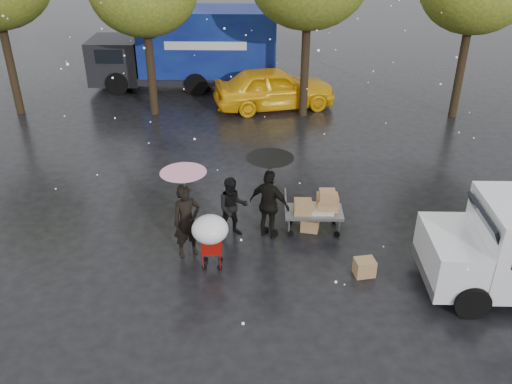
{
  "coord_description": "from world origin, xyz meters",
  "views": [
    {
      "loc": [
        1.06,
        -10.71,
        7.82
      ],
      "look_at": [
        0.8,
        1.0,
        1.37
      ],
      "focal_mm": 38.0,
      "sensor_mm": 36.0,
      "label": 1
    }
  ],
  "objects_px": {
    "vendor_cart": "(317,206)",
    "shopping_cart": "(210,232)",
    "yellow_taxi": "(275,88)",
    "person_black": "(269,204)",
    "person_pink": "(187,221)",
    "blue_truck": "(190,49)"
  },
  "relations": [
    {
      "from": "blue_truck",
      "to": "yellow_taxi",
      "type": "relative_size",
      "value": 1.68
    },
    {
      "from": "person_pink",
      "to": "vendor_cart",
      "type": "distance_m",
      "value": 3.43
    },
    {
      "from": "vendor_cart",
      "to": "person_pink",
      "type": "bearing_deg",
      "value": -160.52
    },
    {
      "from": "person_pink",
      "to": "person_black",
      "type": "bearing_deg",
      "value": -4.57
    },
    {
      "from": "person_pink",
      "to": "blue_truck",
      "type": "bearing_deg",
      "value": 69.07
    },
    {
      "from": "person_pink",
      "to": "yellow_taxi",
      "type": "relative_size",
      "value": 0.38
    },
    {
      "from": "person_black",
      "to": "shopping_cart",
      "type": "xyz_separation_m",
      "value": [
        -1.35,
        -1.48,
        0.12
      ]
    },
    {
      "from": "vendor_cart",
      "to": "shopping_cart",
      "type": "distance_m",
      "value": 3.17
    },
    {
      "from": "person_pink",
      "to": "shopping_cart",
      "type": "relative_size",
      "value": 1.29
    },
    {
      "from": "person_black",
      "to": "yellow_taxi",
      "type": "bearing_deg",
      "value": -63.74
    },
    {
      "from": "person_black",
      "to": "yellow_taxi",
      "type": "xyz_separation_m",
      "value": [
        0.21,
        9.73,
        -0.1
      ]
    },
    {
      "from": "person_black",
      "to": "person_pink",
      "type": "bearing_deg",
      "value": 50.66
    },
    {
      "from": "person_black",
      "to": "vendor_cart",
      "type": "distance_m",
      "value": 1.3
    },
    {
      "from": "person_pink",
      "to": "vendor_cart",
      "type": "height_order",
      "value": "person_pink"
    },
    {
      "from": "yellow_taxi",
      "to": "person_black",
      "type": "bearing_deg",
      "value": 164.42
    },
    {
      "from": "shopping_cart",
      "to": "blue_truck",
      "type": "bearing_deg",
      "value": 99.03
    },
    {
      "from": "vendor_cart",
      "to": "blue_truck",
      "type": "relative_size",
      "value": 0.18
    },
    {
      "from": "person_black",
      "to": "shopping_cart",
      "type": "height_order",
      "value": "person_black"
    },
    {
      "from": "person_pink",
      "to": "yellow_taxi",
      "type": "height_order",
      "value": "person_pink"
    },
    {
      "from": "person_pink",
      "to": "vendor_cart",
      "type": "xyz_separation_m",
      "value": [
        3.23,
        1.14,
        -0.22
      ]
    },
    {
      "from": "shopping_cart",
      "to": "person_black",
      "type": "bearing_deg",
      "value": 47.62
    },
    {
      "from": "person_pink",
      "to": "shopping_cart",
      "type": "bearing_deg",
      "value": -72.9
    }
  ]
}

